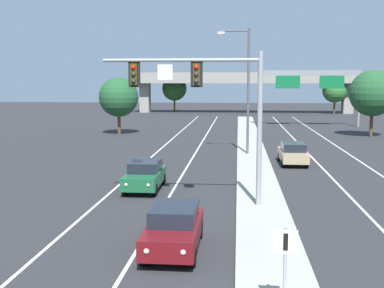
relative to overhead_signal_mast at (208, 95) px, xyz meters
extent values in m
cube|color=#9E9B93|center=(2.55, 4.79, -5.26)|extent=(2.40, 110.00, 0.15)
cube|color=silver|center=(-2.15, 11.79, -5.34)|extent=(0.14, 100.00, 0.01)
cube|color=silver|center=(7.25, 11.79, -5.34)|extent=(0.14, 100.00, 0.01)
cube|color=silver|center=(-5.45, 11.79, -5.34)|extent=(0.14, 100.00, 0.01)
cube|color=silver|center=(10.55, 11.79, -5.34)|extent=(0.14, 100.00, 0.01)
cylinder|color=gray|center=(2.39, 0.01, -1.59)|extent=(0.24, 0.24, 7.20)
cylinder|color=gray|center=(-1.29, 0.01, 1.61)|extent=(7.36, 0.16, 0.16)
cube|color=black|center=(-0.55, 0.05, 0.96)|extent=(0.56, 0.06, 1.20)
cube|color=#38330F|center=(-0.55, 0.01, 0.96)|extent=(0.32, 0.32, 1.00)
sphere|color=red|center=(-0.55, -0.16, 1.28)|extent=(0.22, 0.22, 0.22)
sphere|color=#282828|center=(-0.55, -0.16, 0.96)|extent=(0.22, 0.22, 0.22)
sphere|color=#282828|center=(-0.55, -0.16, 0.64)|extent=(0.22, 0.22, 0.22)
cube|color=black|center=(-3.50, 0.05, 0.96)|extent=(0.56, 0.06, 1.20)
cube|color=#38330F|center=(-3.50, 0.01, 0.96)|extent=(0.32, 0.32, 1.00)
sphere|color=red|center=(-3.50, -0.16, 1.28)|extent=(0.22, 0.22, 0.22)
sphere|color=#282828|center=(-3.50, -0.16, 0.96)|extent=(0.22, 0.22, 0.22)
sphere|color=#282828|center=(-3.50, -0.16, 0.64)|extent=(0.22, 0.22, 0.22)
cube|color=white|center=(-2.03, -0.01, 1.06)|extent=(0.70, 0.04, 0.70)
cylinder|color=gray|center=(2.60, -10.94, -4.09)|extent=(0.08, 0.08, 2.20)
cube|color=white|center=(2.60, -10.97, -3.34)|extent=(0.60, 0.03, 0.60)
cube|color=black|center=(2.60, -10.99, -3.34)|extent=(0.12, 0.01, 0.44)
cylinder|color=#4C4C51|center=(2.18, 17.00, -0.19)|extent=(0.20, 0.20, 10.00)
cylinder|color=#4C4C51|center=(1.08, 17.00, 4.61)|extent=(2.20, 0.12, 0.12)
cube|color=#B7B7B2|center=(-0.02, 17.00, 4.46)|extent=(0.56, 0.28, 0.20)
cube|color=#5B0F14|center=(-0.84, -6.22, -4.67)|extent=(1.81, 4.40, 0.70)
cube|color=black|center=(-0.84, -6.00, -4.04)|extent=(1.59, 2.38, 0.56)
sphere|color=#EAE5C6|center=(-0.26, -8.40, -4.62)|extent=(0.18, 0.18, 0.18)
sphere|color=#EAE5C6|center=(-1.41, -8.40, -4.62)|extent=(0.18, 0.18, 0.18)
cylinder|color=black|center=(-0.04, -7.72, -5.02)|extent=(0.22, 0.64, 0.64)
cylinder|color=black|center=(-1.64, -7.72, -5.02)|extent=(0.22, 0.64, 0.64)
cylinder|color=black|center=(-0.04, -4.72, -5.02)|extent=(0.22, 0.64, 0.64)
cylinder|color=black|center=(-1.64, -4.72, -5.02)|extent=(0.22, 0.64, 0.64)
cube|color=#195633|center=(-3.73, 3.52, -4.67)|extent=(1.83, 4.41, 0.70)
cube|color=black|center=(-3.73, 3.74, -4.04)|extent=(1.60, 2.39, 0.56)
sphere|color=#EAE5C6|center=(-3.13, 1.34, -4.62)|extent=(0.18, 0.18, 0.18)
sphere|color=#EAE5C6|center=(-4.29, 1.33, -4.62)|extent=(0.18, 0.18, 0.18)
cylinder|color=black|center=(-2.91, 2.02, -5.02)|extent=(0.22, 0.64, 0.64)
cylinder|color=black|center=(-4.51, 2.01, -5.02)|extent=(0.22, 0.64, 0.64)
cylinder|color=black|center=(-2.94, 5.02, -5.02)|extent=(0.22, 0.64, 0.64)
cylinder|color=black|center=(-4.54, 5.01, -5.02)|extent=(0.22, 0.64, 0.64)
cube|color=tan|center=(5.37, 12.93, -4.67)|extent=(1.84, 4.42, 0.70)
cube|color=black|center=(5.37, 12.71, -4.04)|extent=(1.61, 2.39, 0.56)
sphere|color=#EAE5C6|center=(4.77, 15.10, -4.62)|extent=(0.18, 0.18, 0.18)
sphere|color=#EAE5C6|center=(5.92, 15.11, -4.62)|extent=(0.18, 0.18, 0.18)
cylinder|color=black|center=(4.56, 14.42, -5.02)|extent=(0.23, 0.64, 0.64)
cylinder|color=black|center=(6.16, 14.43, -5.02)|extent=(0.23, 0.64, 0.64)
cylinder|color=black|center=(4.59, 11.42, -5.02)|extent=(0.23, 0.64, 0.64)
cylinder|color=black|center=(6.19, 11.43, -5.02)|extent=(0.23, 0.64, 0.64)
cylinder|color=gray|center=(4.25, 43.92, -1.59)|extent=(0.28, 0.28, 7.50)
cylinder|color=gray|center=(17.25, 43.92, -1.59)|extent=(0.28, 0.28, 7.50)
cube|color=gray|center=(10.75, 43.92, 1.76)|extent=(13.00, 0.36, 0.70)
cube|color=#0F6033|center=(7.89, 43.72, 0.56)|extent=(3.20, 0.08, 1.70)
cube|color=#0F6033|center=(13.61, 43.72, 0.56)|extent=(3.20, 0.08, 1.70)
cube|color=gray|center=(2.55, 71.97, 0.86)|extent=(42.40, 6.40, 1.10)
cube|color=gray|center=(2.55, 68.97, 1.86)|extent=(42.40, 0.36, 0.90)
cube|color=gray|center=(-16.65, 71.97, -2.51)|extent=(1.80, 2.40, 5.65)
cube|color=gray|center=(21.75, 71.97, -2.51)|extent=(1.80, 2.40, 5.65)
cylinder|color=#4C3823|center=(15.81, 31.98, -3.98)|extent=(0.36, 0.36, 2.72)
sphere|color=#1E4C28|center=(15.81, 31.98, -0.63)|extent=(4.98, 4.98, 4.98)
cylinder|color=#4C3823|center=(19.20, 70.96, -4.10)|extent=(0.36, 0.36, 2.49)
sphere|color=#2D6B2D|center=(19.20, 70.96, -1.03)|extent=(4.55, 4.55, 4.55)
cylinder|color=#4C3823|center=(-11.23, 74.45, -4.01)|extent=(0.36, 0.36, 2.65)
sphere|color=#235623|center=(-11.23, 74.45, -0.74)|extent=(4.85, 4.85, 4.85)
cylinder|color=#4C3823|center=(-12.09, 31.97, -4.13)|extent=(0.36, 0.36, 2.43)
sphere|color=#1E4C28|center=(-12.09, 31.97, -1.14)|extent=(4.44, 4.44, 4.44)
camera|label=1|loc=(1.38, -23.03, 0.63)|focal=46.22mm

